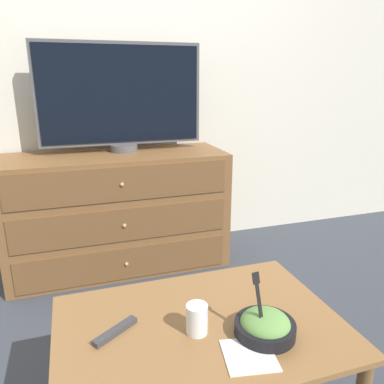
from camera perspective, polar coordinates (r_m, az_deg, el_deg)
ground_plane at (r=2.92m, az=-10.78°, el=-8.08°), size 12.00×12.00×0.00m
wall_back at (r=2.68m, az=-12.46°, el=18.23°), size 12.00×0.05×2.60m
dresser at (r=2.51m, az=-11.12°, el=-2.93°), size 1.39×0.53×0.76m
tv at (r=2.47m, az=-10.77°, el=14.06°), size 1.03×0.18×0.67m
coffee_table at (r=1.33m, az=1.26°, el=-21.62°), size 0.92×0.63×0.46m
takeout_bowl at (r=1.25m, az=11.06°, el=-19.35°), size 0.19×0.19×0.21m
drink_cup at (r=1.24m, az=0.75°, el=-19.02°), size 0.07×0.07×0.10m
napkin at (r=1.19m, az=8.70°, el=-23.37°), size 0.17×0.17×0.00m
remote_control at (r=1.27m, az=-11.60°, el=-20.06°), size 0.15×0.11×0.02m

